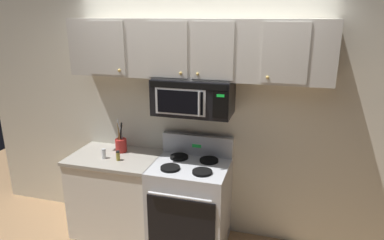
{
  "coord_description": "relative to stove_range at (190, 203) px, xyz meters",
  "views": [
    {
      "loc": [
        0.87,
        -2.56,
        2.33
      ],
      "look_at": [
        0.0,
        0.49,
        1.35
      ],
      "focal_mm": 31.92,
      "sensor_mm": 36.0,
      "label": 1
    }
  ],
  "objects": [
    {
      "name": "back_wall",
      "position": [
        0.0,
        0.37,
        0.88
      ],
      "size": [
        5.2,
        0.1,
        2.7
      ],
      "primitive_type": "cube",
      "color": "silver",
      "rests_on": "ground_plane"
    },
    {
      "name": "spice_jar",
      "position": [
        -0.74,
        -0.09,
        0.48
      ],
      "size": [
        0.04,
        0.04,
        0.1
      ],
      "color": "olive",
      "rests_on": "counter_segment"
    },
    {
      "name": "counter_segment",
      "position": [
        -0.84,
        0.01,
        -0.02
      ],
      "size": [
        0.93,
        0.65,
        0.9
      ],
      "color": "white",
      "rests_on": "ground_plane"
    },
    {
      "name": "over_range_microwave",
      "position": [
        -0.0,
        0.12,
        1.11
      ],
      "size": [
        0.76,
        0.43,
        0.35
      ],
      "color": "black"
    },
    {
      "name": "salt_shaker",
      "position": [
        -0.91,
        -0.08,
        0.48
      ],
      "size": [
        0.04,
        0.04,
        0.1
      ],
      "color": "white",
      "rests_on": "counter_segment"
    },
    {
      "name": "upper_cabinets",
      "position": [
        -0.0,
        0.15,
        1.56
      ],
      "size": [
        2.5,
        0.36,
        0.55
      ],
      "color": "#BCB7AD"
    },
    {
      "name": "utensil_crock_red",
      "position": [
        -0.82,
        0.13,
        0.53
      ],
      "size": [
        0.12,
        0.12,
        0.39
      ],
      "color": "red",
      "rests_on": "counter_segment"
    },
    {
      "name": "stove_range",
      "position": [
        0.0,
        0.0,
        0.0
      ],
      "size": [
        0.76,
        0.69,
        1.12
      ],
      "color": "#B7BABF",
      "rests_on": "ground_plane"
    }
  ]
}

